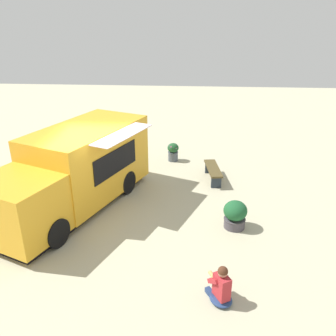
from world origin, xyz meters
TOP-DOWN VIEW (x-y plane):
  - ground_plane at (0.00, 0.00)m, footprint 40.00×40.00m
  - food_truck at (0.83, -0.22)m, footprint 4.19×5.89m
  - person_customer at (-3.25, 3.48)m, footprint 0.64×0.78m
  - planter_flowering_near at (-1.84, -4.03)m, footprint 0.44×0.44m
  - planter_flowering_far at (-3.80, 0.69)m, footprint 0.64×0.64m
  - plaza_bench at (-3.34, -2.33)m, footprint 0.61×1.57m

SIDE VIEW (x-z plane):
  - ground_plane at x=0.00m, z-range 0.00..0.00m
  - person_customer at x=-3.25m, z-range -0.10..0.76m
  - plaza_bench at x=-3.34m, z-range 0.12..0.58m
  - planter_flowering_near at x=-1.84m, z-range 0.03..0.75m
  - planter_flowering_far at x=-3.80m, z-range 0.01..0.80m
  - food_truck at x=0.83m, z-range -0.06..2.25m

